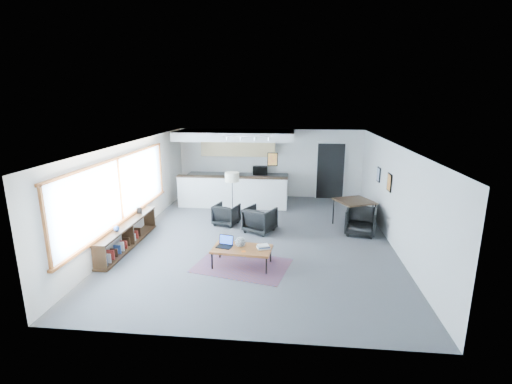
# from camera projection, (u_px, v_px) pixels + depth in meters

# --- Properties ---
(room) EXTENTS (7.02, 9.02, 2.62)m
(room) POSITION_uv_depth(u_px,v_px,m) (259.00, 192.00, 9.93)
(room) COLOR #4D4D4F
(room) RESTS_ON ground
(window) EXTENTS (0.10, 5.95, 1.66)m
(window) POSITION_uv_depth(u_px,v_px,m) (120.00, 191.00, 9.36)
(window) COLOR #8CBFFF
(window) RESTS_ON room
(console) EXTENTS (0.35, 3.00, 0.80)m
(console) POSITION_uv_depth(u_px,v_px,m) (127.00, 236.00, 9.48)
(console) COLOR #321F11
(console) RESTS_ON floor
(kitchenette) EXTENTS (4.20, 1.96, 2.60)m
(kitchenette) POSITION_uv_depth(u_px,v_px,m) (236.00, 164.00, 13.60)
(kitchenette) COLOR white
(kitchenette) RESTS_ON floor
(doorway) EXTENTS (1.10, 0.12, 2.15)m
(doorway) POSITION_uv_depth(u_px,v_px,m) (330.00, 171.00, 14.02)
(doorway) COLOR black
(doorway) RESTS_ON room
(track_light) EXTENTS (1.60, 0.07, 0.15)m
(track_light) POSITION_uv_depth(u_px,v_px,m) (247.00, 137.00, 11.81)
(track_light) COLOR silver
(track_light) RESTS_ON room
(wall_art_lower) EXTENTS (0.03, 0.38, 0.48)m
(wall_art_lower) POSITION_uv_depth(u_px,v_px,m) (389.00, 182.00, 9.92)
(wall_art_lower) COLOR black
(wall_art_lower) RESTS_ON room
(wall_art_upper) EXTENTS (0.03, 0.34, 0.44)m
(wall_art_upper) POSITION_uv_depth(u_px,v_px,m) (379.00, 175.00, 11.18)
(wall_art_upper) COLOR black
(wall_art_upper) RESTS_ON room
(kilim_rug) EXTENTS (2.34, 1.84, 0.01)m
(kilim_rug) POSITION_uv_depth(u_px,v_px,m) (242.00, 265.00, 8.53)
(kilim_rug) COLOR #532F40
(kilim_rug) RESTS_ON floor
(coffee_table) EXTENTS (1.39, 0.84, 0.44)m
(coffee_table) POSITION_uv_depth(u_px,v_px,m) (242.00, 249.00, 8.43)
(coffee_table) COLOR brown
(coffee_table) RESTS_ON floor
(laptop) EXTENTS (0.40, 0.35, 0.25)m
(laptop) POSITION_uv_depth(u_px,v_px,m) (225.00, 243.00, 8.52)
(laptop) COLOR black
(laptop) RESTS_ON coffee_table
(ceramic_pot) EXTENTS (0.24, 0.24, 0.24)m
(ceramic_pot) POSITION_uv_depth(u_px,v_px,m) (240.00, 242.00, 8.45)
(ceramic_pot) COLOR gray
(ceramic_pot) RESTS_ON coffee_table
(book_stack) EXTENTS (0.34, 0.31, 0.09)m
(book_stack) POSITION_uv_depth(u_px,v_px,m) (263.00, 247.00, 8.39)
(book_stack) COLOR silver
(book_stack) RESTS_ON coffee_table
(coaster) EXTENTS (0.11, 0.11, 0.01)m
(coaster) POSITION_uv_depth(u_px,v_px,m) (244.00, 251.00, 8.23)
(coaster) COLOR #E5590C
(coaster) RESTS_ON coffee_table
(armchair_left) EXTENTS (0.83, 0.80, 0.70)m
(armchair_left) POSITION_uv_depth(u_px,v_px,m) (226.00, 213.00, 11.22)
(armchair_left) COLOR black
(armchair_left) RESTS_ON floor
(armchair_right) EXTENTS (1.01, 0.98, 0.80)m
(armchair_right) POSITION_uv_depth(u_px,v_px,m) (260.00, 218.00, 10.60)
(armchair_right) COLOR black
(armchair_right) RESTS_ON floor
(floor_lamp) EXTENTS (0.58, 0.58, 1.53)m
(floor_lamp) POSITION_uv_depth(u_px,v_px,m) (232.00, 179.00, 11.41)
(floor_lamp) COLOR black
(floor_lamp) RESTS_ON floor
(dining_table) EXTENTS (1.29, 1.29, 0.82)m
(dining_table) POSITION_uv_depth(u_px,v_px,m) (354.00, 203.00, 10.93)
(dining_table) COLOR #321F11
(dining_table) RESTS_ON floor
(dining_chair_near) EXTENTS (0.82, 0.78, 0.71)m
(dining_chair_near) POSITION_uv_depth(u_px,v_px,m) (361.00, 222.00, 10.41)
(dining_chair_near) COLOR black
(dining_chair_near) RESTS_ON floor
(dining_chair_far) EXTENTS (0.69, 0.66, 0.60)m
(dining_chair_far) POSITION_uv_depth(u_px,v_px,m) (361.00, 214.00, 11.29)
(dining_chair_far) COLOR black
(dining_chair_far) RESTS_ON floor
(microwave) EXTENTS (0.58, 0.36, 0.37)m
(microwave) POSITION_uv_depth(u_px,v_px,m) (260.00, 169.00, 14.01)
(microwave) COLOR black
(microwave) RESTS_ON kitchenette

